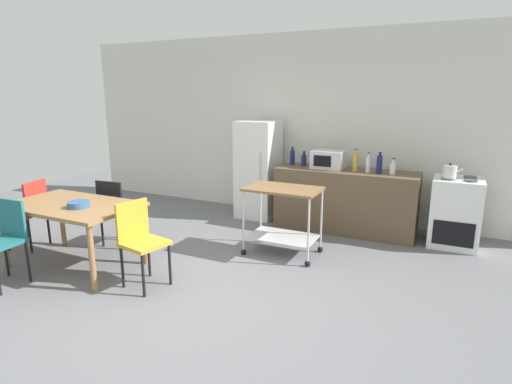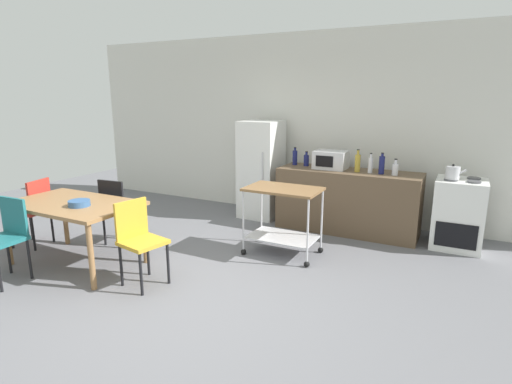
{
  "view_description": "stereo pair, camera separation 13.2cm",
  "coord_description": "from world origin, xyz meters",
  "px_view_note": "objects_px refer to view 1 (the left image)",
  "views": [
    {
      "loc": [
        2.23,
        -3.14,
        1.96
      ],
      "look_at": [
        0.13,
        1.2,
        0.8
      ],
      "focal_mm": 28.66,
      "sensor_mm": 36.0,
      "label": 1
    },
    {
      "loc": [
        2.35,
        -3.09,
        1.96
      ],
      "look_at": [
        0.13,
        1.2,
        0.8
      ],
      "focal_mm": 28.66,
      "sensor_mm": 36.0,
      "label": 2
    }
  ],
  "objects_px": {
    "dining_table": "(72,210)",
    "refrigerator": "(258,170)",
    "chair_teal": "(4,237)",
    "bottle_hot_sauce": "(368,164)",
    "bottle_sparkling_water": "(292,157)",
    "fruit_bowl": "(78,204)",
    "bottle_wine": "(304,160)",
    "stove_oven": "(455,212)",
    "chair_mustard": "(140,238)",
    "bottle_olive_oil": "(379,164)",
    "chair_black": "(116,208)",
    "kitchen_cart": "(283,210)",
    "bottle_vinegar": "(355,162)",
    "kettle": "(450,172)",
    "microwave": "(328,160)",
    "chair_red": "(30,209)",
    "bottle_soda": "(393,168)"
  },
  "relations": [
    {
      "from": "dining_table",
      "to": "refrigerator",
      "type": "relative_size",
      "value": 0.97
    },
    {
      "from": "chair_teal",
      "to": "bottle_hot_sauce",
      "type": "relative_size",
      "value": 3.24
    },
    {
      "from": "chair_teal",
      "to": "bottle_sparkling_water",
      "type": "xyz_separation_m",
      "value": [
        1.91,
        3.37,
        0.5
      ]
    },
    {
      "from": "fruit_bowl",
      "to": "bottle_wine",
      "type": "bearing_deg",
      "value": 59.86
    },
    {
      "from": "dining_table",
      "to": "stove_oven",
      "type": "distance_m",
      "value": 4.76
    },
    {
      "from": "chair_mustard",
      "to": "bottle_wine",
      "type": "xyz_separation_m",
      "value": [
        0.8,
        2.76,
        0.47
      ]
    },
    {
      "from": "stove_oven",
      "to": "bottle_olive_oil",
      "type": "relative_size",
      "value": 3.16
    },
    {
      "from": "chair_mustard",
      "to": "bottle_olive_oil",
      "type": "bearing_deg",
      "value": -24.82
    },
    {
      "from": "chair_black",
      "to": "fruit_bowl",
      "type": "xyz_separation_m",
      "value": [
        0.24,
        -0.78,
        0.26
      ]
    },
    {
      "from": "chair_black",
      "to": "bottle_hot_sauce",
      "type": "height_order",
      "value": "bottle_hot_sauce"
    },
    {
      "from": "kitchen_cart",
      "to": "bottle_olive_oil",
      "type": "height_order",
      "value": "bottle_olive_oil"
    },
    {
      "from": "bottle_vinegar",
      "to": "chair_black",
      "type": "bearing_deg",
      "value": -144.76
    },
    {
      "from": "kitchen_cart",
      "to": "kettle",
      "type": "distance_m",
      "value": 2.19
    },
    {
      "from": "bottle_olive_oil",
      "to": "fruit_bowl",
      "type": "height_order",
      "value": "bottle_olive_oil"
    },
    {
      "from": "chair_black",
      "to": "bottle_wine",
      "type": "bearing_deg",
      "value": -138.01
    },
    {
      "from": "dining_table",
      "to": "bottle_vinegar",
      "type": "bearing_deg",
      "value": 44.59
    },
    {
      "from": "bottle_sparkling_water",
      "to": "bottle_vinegar",
      "type": "distance_m",
      "value": 1.01
    },
    {
      "from": "microwave",
      "to": "chair_black",
      "type": "bearing_deg",
      "value": -139.22
    },
    {
      "from": "microwave",
      "to": "bottle_vinegar",
      "type": "bearing_deg",
      "value": -9.06
    },
    {
      "from": "bottle_hot_sauce",
      "to": "bottle_olive_oil",
      "type": "relative_size",
      "value": 0.94
    },
    {
      "from": "chair_red",
      "to": "bottle_wine",
      "type": "relative_size",
      "value": 3.99
    },
    {
      "from": "chair_teal",
      "to": "bottle_vinegar",
      "type": "distance_m",
      "value": 4.37
    },
    {
      "from": "bottle_soda",
      "to": "kitchen_cart",
      "type": "bearing_deg",
      "value": -133.08
    },
    {
      "from": "bottle_sparkling_water",
      "to": "fruit_bowl",
      "type": "height_order",
      "value": "bottle_sparkling_water"
    },
    {
      "from": "bottle_wine",
      "to": "bottle_olive_oil",
      "type": "bearing_deg",
      "value": -6.44
    },
    {
      "from": "kitchen_cart",
      "to": "kettle",
      "type": "xyz_separation_m",
      "value": [
        1.81,
        1.16,
        0.43
      ]
    },
    {
      "from": "chair_mustard",
      "to": "stove_oven",
      "type": "height_order",
      "value": "stove_oven"
    },
    {
      "from": "dining_table",
      "to": "stove_oven",
      "type": "xyz_separation_m",
      "value": [
        3.95,
        2.65,
        -0.22
      ]
    },
    {
      "from": "dining_table",
      "to": "microwave",
      "type": "height_order",
      "value": "microwave"
    },
    {
      "from": "bottle_vinegar",
      "to": "bottle_soda",
      "type": "height_order",
      "value": "bottle_vinegar"
    },
    {
      "from": "stove_oven",
      "to": "kettle",
      "type": "height_order",
      "value": "kettle"
    },
    {
      "from": "bottle_olive_oil",
      "to": "microwave",
      "type": "bearing_deg",
      "value": 174.71
    },
    {
      "from": "dining_table",
      "to": "microwave",
      "type": "distance_m",
      "value": 3.48
    },
    {
      "from": "fruit_bowl",
      "to": "kettle",
      "type": "xyz_separation_m",
      "value": [
        3.63,
        2.63,
        0.22
      ]
    },
    {
      "from": "bottle_wine",
      "to": "fruit_bowl",
      "type": "bearing_deg",
      "value": -120.14
    },
    {
      "from": "kettle",
      "to": "dining_table",
      "type": "bearing_deg",
      "value": -146.32
    },
    {
      "from": "refrigerator",
      "to": "bottle_wine",
      "type": "relative_size",
      "value": 6.94
    },
    {
      "from": "chair_red",
      "to": "fruit_bowl",
      "type": "height_order",
      "value": "chair_red"
    },
    {
      "from": "chair_mustard",
      "to": "microwave",
      "type": "relative_size",
      "value": 1.93
    },
    {
      "from": "chair_black",
      "to": "refrigerator",
      "type": "height_order",
      "value": "refrigerator"
    },
    {
      "from": "stove_oven",
      "to": "chair_teal",
      "type": "bearing_deg",
      "value": -142.13
    },
    {
      "from": "chair_black",
      "to": "kitchen_cart",
      "type": "bearing_deg",
      "value": -166.9
    },
    {
      "from": "bottle_olive_oil",
      "to": "chair_teal",
      "type": "bearing_deg",
      "value": -135.1
    },
    {
      "from": "stove_oven",
      "to": "bottle_olive_oil",
      "type": "xyz_separation_m",
      "value": [
        -1.0,
        -0.07,
        0.58
      ]
    },
    {
      "from": "chair_black",
      "to": "bottle_wine",
      "type": "relative_size",
      "value": 3.99
    },
    {
      "from": "chair_red",
      "to": "bottle_sparkling_water",
      "type": "bearing_deg",
      "value": 120.72
    },
    {
      "from": "fruit_bowl",
      "to": "kitchen_cart",
      "type": "bearing_deg",
      "value": 38.81
    },
    {
      "from": "chair_red",
      "to": "stove_oven",
      "type": "height_order",
      "value": "stove_oven"
    },
    {
      "from": "bottle_wine",
      "to": "kitchen_cart",
      "type": "bearing_deg",
      "value": -81.33
    },
    {
      "from": "fruit_bowl",
      "to": "kettle",
      "type": "bearing_deg",
      "value": 35.94
    }
  ]
}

